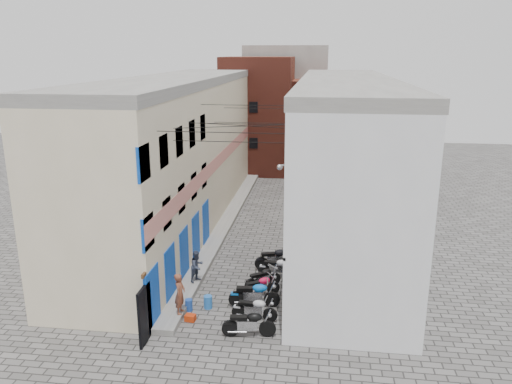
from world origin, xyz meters
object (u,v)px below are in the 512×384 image
at_px(water_jug_near, 189,305).
at_px(motorcycle_c, 254,293).
at_px(motorcycle_e, 263,277).
at_px(water_jug_far, 208,302).
at_px(red_crate, 190,318).
at_px(motorcycle_d, 260,286).
at_px(person_b, 197,266).
at_px(motorcycle_f, 278,266).
at_px(motorcycle_g, 276,257).
at_px(motorcycle_a, 249,322).
at_px(person_a, 180,294).
at_px(motorcycle_b, 254,308).

bearing_deg(water_jug_near, motorcycle_c, 14.39).
height_order(motorcycle_e, water_jug_far, motorcycle_e).
bearing_deg(red_crate, motorcycle_d, 43.27).
bearing_deg(person_b, motorcycle_d, -72.74).
bearing_deg(motorcycle_f, water_jug_near, -38.51).
bearing_deg(red_crate, motorcycle_g, 61.90).
height_order(motorcycle_c, motorcycle_f, motorcycle_c).
height_order(motorcycle_c, motorcycle_d, motorcycle_c).
bearing_deg(motorcycle_e, water_jug_far, -80.48).
xyz_separation_m(motorcycle_c, motorcycle_e, (0.15, 1.80, -0.10)).
relative_size(motorcycle_e, motorcycle_g, 0.88).
xyz_separation_m(motorcycle_c, red_crate, (-2.39, -1.48, -0.50)).
bearing_deg(red_crate, motorcycle_c, 31.88).
relative_size(motorcycle_a, motorcycle_e, 1.12).
bearing_deg(motorcycle_c, water_jug_near, -81.91).
bearing_deg(motorcycle_f, person_b, -64.41).
bearing_deg(motorcycle_e, motorcycle_f, 117.03).
bearing_deg(motorcycle_d, motorcycle_c, -39.90).
height_order(motorcycle_c, red_crate, motorcycle_c).
height_order(person_a, person_b, person_a).
relative_size(motorcycle_a, person_b, 1.40).
relative_size(motorcycle_e, motorcycle_f, 0.97).
xyz_separation_m(water_jug_far, red_crate, (-0.48, -1.10, -0.15)).
bearing_deg(motorcycle_e, motorcycle_d, -38.02).
relative_size(water_jug_near, red_crate, 1.20).
height_order(motorcycle_f, person_a, person_a).
xyz_separation_m(motorcycle_a, motorcycle_d, (0.03, 3.18, -0.05)).
distance_m(motorcycle_c, person_a, 3.15).
distance_m(motorcycle_a, person_b, 4.89).
bearing_deg(water_jug_near, person_b, 94.75).
bearing_deg(water_jug_far, motorcycle_b, -18.62).
bearing_deg(motorcycle_b, motorcycle_a, 2.68).
bearing_deg(motorcycle_b, motorcycle_d, -174.56).
relative_size(motorcycle_e, water_jug_near, 3.74).
relative_size(motorcycle_a, motorcycle_c, 0.94).
bearing_deg(person_a, motorcycle_b, -83.15).
relative_size(motorcycle_f, red_crate, 4.66).
relative_size(motorcycle_f, person_a, 1.12).
height_order(motorcycle_d, motorcycle_g, motorcycle_g).
xyz_separation_m(motorcycle_g, person_a, (-3.33, -5.31, 0.49)).
bearing_deg(motorcycle_b, motorcycle_c, -166.91).
bearing_deg(water_jug_far, person_a, -132.92).
distance_m(person_a, water_jug_near, 1.09).
xyz_separation_m(motorcycle_g, water_jug_near, (-3.18, -4.65, -0.36)).
bearing_deg(person_b, motorcycle_b, -101.22).
relative_size(motorcycle_d, motorcycle_g, 0.89).
bearing_deg(water_jug_far, water_jug_near, -158.16).
distance_m(motorcycle_a, motorcycle_c, 2.30).
relative_size(motorcycle_d, red_crate, 4.56).
bearing_deg(motorcycle_f, motorcycle_a, -2.47).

